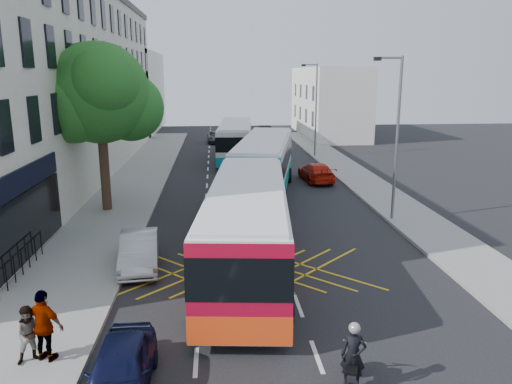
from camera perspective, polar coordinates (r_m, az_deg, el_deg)
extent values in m
plane|color=black|center=(14.06, 6.97, -18.17)|extent=(120.00, 120.00, 0.00)
cube|color=gray|center=(28.30, -16.60, -2.02)|extent=(5.00, 70.00, 0.15)
cube|color=gray|center=(29.46, 15.49, -1.35)|extent=(3.00, 70.00, 0.15)
cube|color=beige|center=(37.97, -22.64, 11.16)|extent=(8.00, 45.00, 13.00)
cube|color=black|center=(21.40, -24.73, 1.57)|extent=(0.12, 7.00, 0.90)
cube|color=black|center=(21.81, -24.27, -3.06)|extent=(0.12, 7.00, 2.60)
cube|color=silver|center=(67.71, -14.68, 11.03)|extent=(8.00, 20.00, 10.00)
cube|color=silver|center=(61.32, 8.24, 10.18)|extent=(6.00, 18.00, 8.00)
cylinder|color=#382619|center=(27.80, -16.91, 2.50)|extent=(0.50, 0.50, 4.40)
sphere|color=#18551B|center=(27.37, -17.49, 10.75)|extent=(5.20, 5.20, 5.20)
sphere|color=#18551B|center=(27.93, -14.18, 9.35)|extent=(3.60, 3.60, 3.60)
sphere|color=#18551B|center=(27.10, -20.18, 9.25)|extent=(3.80, 3.80, 3.80)
sphere|color=#18551B|center=(25.96, -16.89, 12.00)|extent=(3.40, 3.40, 3.40)
sphere|color=#18551B|center=(28.60, -18.75, 12.76)|extent=(3.20, 3.20, 3.20)
cylinder|color=slate|center=(25.52, 15.81, 5.74)|extent=(0.14, 0.14, 8.00)
cylinder|color=slate|center=(25.12, 15.06, 14.60)|extent=(1.20, 0.10, 0.10)
cube|color=black|center=(24.93, 13.72, 14.57)|extent=(0.35, 0.15, 0.18)
cylinder|color=slate|center=(44.71, 6.87, 9.25)|extent=(0.14, 0.14, 8.00)
cylinder|color=slate|center=(44.49, 6.23, 14.27)|extent=(1.20, 0.10, 0.10)
cube|color=black|center=(44.38, 5.44, 14.23)|extent=(0.35, 0.15, 0.18)
cube|color=silver|center=(18.60, -0.97, -3.83)|extent=(3.92, 12.22, 2.89)
cube|color=silver|center=(18.21, -0.99, 0.69)|extent=(3.68, 11.96, 0.13)
cube|color=black|center=(18.48, -0.98, -2.62)|extent=(3.99, 12.28, 1.20)
cube|color=#FF4615|center=(18.92, -0.96, -6.75)|extent=(3.97, 12.27, 0.82)
cube|color=#AF0925|center=(13.01, -1.91, -11.54)|extent=(2.76, 0.38, 2.73)
cube|color=#FF0C0C|center=(13.44, -6.79, -14.40)|extent=(0.25, 0.08, 0.25)
cube|color=#FF0C0C|center=(13.33, 3.06, -14.57)|extent=(0.25, 0.08, 0.25)
cylinder|color=black|center=(22.20, -4.19, -4.59)|extent=(0.40, 1.01, 0.98)
cylinder|color=black|center=(22.12, 2.88, -4.63)|extent=(0.40, 1.01, 0.98)
cylinder|color=black|center=(15.46, -6.68, -12.99)|extent=(0.40, 1.01, 0.98)
cylinder|color=black|center=(15.34, 3.74, -13.13)|extent=(0.40, 1.01, 0.98)
cube|color=silver|center=(30.99, 0.96, 3.25)|extent=(5.08, 12.56, 2.95)
cube|color=silver|center=(30.76, 0.97, 6.06)|extent=(4.82, 12.28, 0.13)
cube|color=black|center=(30.92, 0.96, 4.01)|extent=(5.15, 12.63, 1.23)
cube|color=#0C9988|center=(31.19, 0.95, 1.39)|extent=(5.14, 12.62, 0.84)
cube|color=#0DA3AC|center=(25.04, -0.35, 0.86)|extent=(2.79, 0.64, 2.79)
cube|color=#FF0C0C|center=(25.36, -2.92, -0.80)|extent=(0.26, 0.11, 0.25)
cube|color=#FF0C0C|center=(25.11, 2.24, -0.95)|extent=(0.26, 0.11, 0.25)
cylinder|color=black|center=(34.66, -0.82, 2.05)|extent=(0.50, 1.04, 1.00)
cylinder|color=black|center=(34.43, 3.78, 1.94)|extent=(0.50, 1.04, 1.00)
cylinder|color=black|center=(27.45, -2.76, -1.01)|extent=(0.50, 1.04, 1.00)
cylinder|color=black|center=(27.16, 3.05, -1.18)|extent=(0.50, 1.04, 1.00)
cube|color=silver|center=(43.07, -2.38, 5.94)|extent=(3.40, 11.53, 2.74)
cube|color=silver|center=(42.91, -2.40, 7.82)|extent=(3.17, 11.29, 0.12)
cube|color=black|center=(43.02, -2.38, 6.45)|extent=(3.46, 11.60, 1.14)
cube|color=#0D96A5|center=(43.21, -2.36, 4.68)|extent=(3.45, 11.59, 0.78)
cube|color=white|center=(37.47, -2.64, 4.85)|extent=(2.63, 0.29, 2.59)
cube|color=#FF0C0C|center=(37.62, -4.22, 3.75)|extent=(0.25, 0.08, 0.25)
cube|color=#FF0C0C|center=(37.55, -1.03, 3.76)|extent=(0.25, 0.08, 0.25)
cylinder|color=black|center=(46.37, -3.85, 4.88)|extent=(0.36, 0.95, 0.93)
cylinder|color=black|center=(46.30, -0.64, 4.89)|extent=(0.36, 0.95, 0.93)
cylinder|color=black|center=(39.55, -4.40, 3.38)|extent=(0.36, 0.95, 0.93)
cylinder|color=black|center=(39.46, -0.65, 3.40)|extent=(0.36, 0.95, 0.93)
cylinder|color=black|center=(13.39, 11.11, -18.58)|extent=(0.30, 0.61, 0.60)
cube|color=black|center=(12.65, 10.99, -19.17)|extent=(0.56, 1.14, 0.21)
cube|color=black|center=(12.76, 11.09, -17.97)|extent=(0.39, 0.49, 0.19)
cube|color=black|center=(12.38, 10.95, -19.28)|extent=(0.38, 0.52, 0.09)
cylinder|color=slate|center=(13.17, 11.17, -17.37)|extent=(0.18, 0.41, 0.79)
cylinder|color=slate|center=(12.88, 11.21, -16.43)|extent=(0.55, 0.22, 0.04)
imported|color=black|center=(12.41, 11.05, -17.85)|extent=(0.68, 0.56, 1.62)
sphere|color=#99999E|center=(12.07, 11.20, -15.03)|extent=(0.28, 0.28, 0.28)
imported|color=black|center=(12.75, -15.24, -18.94)|extent=(1.46, 3.63, 1.24)
imported|color=#B0B4B8|center=(19.92, -13.20, -6.52)|extent=(1.83, 4.18, 1.34)
imported|color=#BB1708|center=(34.90, 6.91, 2.27)|extent=(2.10, 4.56, 1.29)
imported|color=#3D4144|center=(54.45, -4.50, 6.28)|extent=(2.11, 4.37, 1.20)
imported|color=black|center=(60.14, 0.88, 7.04)|extent=(1.80, 4.01, 1.28)
imported|color=gray|center=(14.31, -24.43, -14.59)|extent=(0.92, 0.84, 1.52)
imported|color=gray|center=(14.14, -23.03, -13.90)|extent=(1.22, 0.85, 1.92)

